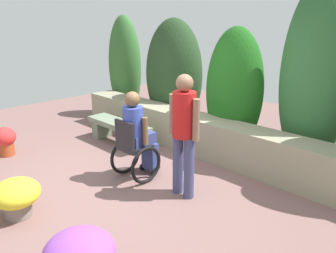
{
  "coord_description": "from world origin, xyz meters",
  "views": [
    {
      "loc": [
        3.34,
        -2.84,
        2.28
      ],
      "look_at": [
        0.2,
        0.34,
        0.85
      ],
      "focal_mm": 35.66,
      "sensor_mm": 36.0,
      "label": 1
    }
  ],
  "objects": [
    {
      "name": "ground_plane",
      "position": [
        0.0,
        0.0,
        0.0
      ],
      "size": [
        11.79,
        11.79,
        0.0
      ],
      "primitive_type": "plane",
      "color": "#7A5855"
    },
    {
      "name": "stone_retaining_wall",
      "position": [
        0.0,
        1.54,
        0.33
      ],
      "size": [
        6.43,
        0.53,
        0.67
      ],
      "primitive_type": "cube",
      "color": "gray",
      "rests_on": "ground"
    },
    {
      "name": "hedge_backdrop",
      "position": [
        0.38,
        2.22,
        1.29
      ],
      "size": [
        7.06,
        1.03,
        2.94
      ],
      "color": "#34672F",
      "rests_on": "ground"
    },
    {
      "name": "stone_bench",
      "position": [
        -1.57,
        0.79,
        0.29
      ],
      "size": [
        1.48,
        0.4,
        0.44
      ],
      "rotation": [
        0.0,
        0.0,
        0.12
      ],
      "color": "slate",
      "rests_on": "ground"
    },
    {
      "name": "person_in_wheelchair",
      "position": [
        -0.22,
        0.11,
        0.62
      ],
      "size": [
        0.53,
        0.66,
        1.33
      ],
      "rotation": [
        0.0,
        0.0,
        -0.06
      ],
      "color": "black",
      "rests_on": "ground"
    },
    {
      "name": "person_standing_companion",
      "position": [
        0.62,
        0.2,
        0.95
      ],
      "size": [
        0.49,
        0.3,
        1.65
      ],
      "rotation": [
        0.0,
        0.0,
        -0.06
      ],
      "color": "#3F426B",
      "rests_on": "ground"
    },
    {
      "name": "flower_pot_terracotta_by_wall",
      "position": [
        -2.52,
        -0.95,
        0.29
      ],
      "size": [
        0.38,
        0.38,
        0.51
      ],
      "color": "#A94522",
      "rests_on": "ground"
    },
    {
      "name": "flower_pot_red_accent",
      "position": [
        -0.44,
        -1.59,
        0.28
      ],
      "size": [
        0.57,
        0.57,
        0.48
      ],
      "color": "slate",
      "rests_on": "ground"
    }
  ]
}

